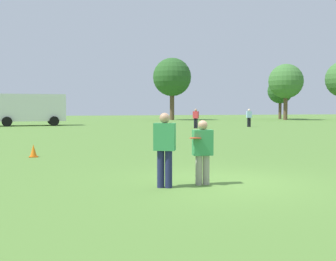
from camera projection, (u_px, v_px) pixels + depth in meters
ground_plane at (223, 183)px, 10.00m from camera, size 174.61×174.61×0.00m
player_thrower at (165, 146)px, 9.33m from camera, size 0.55×0.45×1.71m
player_defender at (203, 149)px, 9.69m from camera, size 0.49×0.31×1.53m
frisbee at (195, 138)px, 9.51m from camera, size 0.27×0.27×0.08m
traffic_cone at (33, 151)px, 15.17m from camera, size 0.32×0.32×0.48m
box_truck at (24, 108)px, 41.35m from camera, size 8.66×3.44×3.18m
bystander_sideline_watcher at (249, 117)px, 38.99m from camera, size 0.50×0.33×1.72m
bystander_far_jogger at (196, 117)px, 36.39m from camera, size 0.54×0.52×1.74m
tree_east_birch at (172, 77)px, 60.71m from camera, size 5.66×5.66×9.20m
tree_east_oak at (286, 81)px, 60.91m from camera, size 5.12×5.12×8.32m
tree_far_east_pine at (280, 91)px, 65.58m from camera, size 4.00×4.00×6.51m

